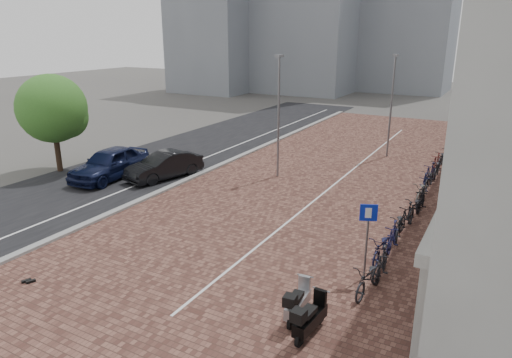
# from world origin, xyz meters

# --- Properties ---
(ground) EXTENTS (140.00, 140.00, 0.00)m
(ground) POSITION_xyz_m (0.00, 0.00, 0.00)
(ground) COLOR #474442
(ground) RESTS_ON ground
(plaza_brick) EXTENTS (14.50, 42.00, 0.04)m
(plaza_brick) POSITION_xyz_m (2.00, 12.00, 0.01)
(plaza_brick) COLOR brown
(plaza_brick) RESTS_ON ground
(street_asphalt) EXTENTS (8.00, 50.00, 0.03)m
(street_asphalt) POSITION_xyz_m (-9.00, 12.00, 0.01)
(street_asphalt) COLOR black
(street_asphalt) RESTS_ON ground
(curb) EXTENTS (0.35, 42.00, 0.14)m
(curb) POSITION_xyz_m (-5.10, 12.00, 0.07)
(curb) COLOR gray
(curb) RESTS_ON ground
(lane_line) EXTENTS (0.12, 44.00, 0.00)m
(lane_line) POSITION_xyz_m (-7.00, 12.00, 0.02)
(lane_line) COLOR white
(lane_line) RESTS_ON street_asphalt
(parking_line) EXTENTS (0.10, 30.00, 0.00)m
(parking_line) POSITION_xyz_m (2.20, 12.00, 0.04)
(parking_line) COLOR white
(parking_line) RESTS_ON plaza_brick
(car_navy) EXTENTS (2.33, 5.17, 1.72)m
(car_navy) POSITION_xyz_m (-9.13, 5.77, 0.86)
(car_navy) COLOR black
(car_navy) RESTS_ON ground
(car_dark) EXTENTS (2.66, 4.69, 1.46)m
(car_dark) POSITION_xyz_m (-6.50, 7.23, 0.73)
(car_dark) COLOR black
(car_dark) RESTS_ON ground
(shoes) EXTENTS (0.49, 0.45, 0.10)m
(shoes) POSITION_xyz_m (-3.06, -3.79, 0.05)
(shoes) COLOR black
(shoes) RESTS_ON ground
(scooter_front) EXTENTS (0.62, 1.63, 1.10)m
(scooter_front) POSITION_xyz_m (5.38, -1.28, 0.55)
(scooter_front) COLOR #9C9DA1
(scooter_front) RESTS_ON ground
(scooter_mid) EXTENTS (0.65, 1.68, 1.13)m
(scooter_mid) POSITION_xyz_m (5.99, -1.83, 0.57)
(scooter_mid) COLOR black
(scooter_mid) RESTS_ON ground
(parking_sign) EXTENTS (0.52, 0.26, 2.65)m
(parking_sign) POSITION_xyz_m (6.42, 1.75, 1.80)
(parking_sign) COLOR slate
(parking_sign) RESTS_ON ground
(lamp_near) EXTENTS (0.12, 0.12, 6.60)m
(lamp_near) POSITION_xyz_m (-1.11, 10.52, 3.30)
(lamp_near) COLOR slate
(lamp_near) RESTS_ON ground
(lamp_far) EXTENTS (0.12, 0.12, 6.43)m
(lamp_far) POSITION_xyz_m (3.20, 17.90, 3.21)
(lamp_far) COLOR slate
(lamp_far) RESTS_ON ground
(street_tree) EXTENTS (3.86, 3.86, 5.62)m
(street_tree) POSITION_xyz_m (-12.67, 5.42, 3.57)
(street_tree) COLOR #382619
(street_tree) RESTS_ON ground
(bike_row) EXTENTS (1.15, 21.46, 1.05)m
(bike_row) POSITION_xyz_m (6.73, 10.65, 0.52)
(bike_row) COLOR black
(bike_row) RESTS_ON ground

